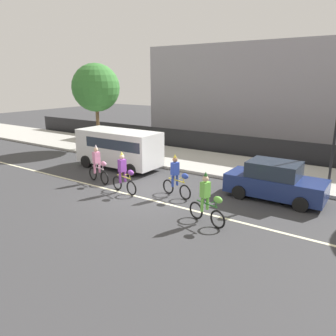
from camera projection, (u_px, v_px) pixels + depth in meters
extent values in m
plane|color=#38383A|center=(145.00, 194.00, 14.85)|extent=(80.00, 80.00, 0.00)
cube|color=beige|center=(138.00, 197.00, 14.45)|extent=(36.00, 0.14, 0.01)
cube|color=#ADAAA3|center=(210.00, 163.00, 20.02)|extent=(60.00, 5.00, 0.15)
cube|color=black|center=(230.00, 145.00, 22.18)|extent=(40.00, 0.08, 1.40)
cube|color=#99939E|center=(321.00, 93.00, 26.13)|extent=(28.00, 8.00, 7.79)
torus|color=black|center=(104.00, 178.00, 16.03)|extent=(0.67, 0.20, 0.67)
torus|color=black|center=(93.00, 174.00, 16.76)|extent=(0.67, 0.20, 0.67)
cylinder|color=silver|center=(98.00, 168.00, 16.28)|extent=(0.96, 0.24, 0.05)
cylinder|color=silver|center=(96.00, 166.00, 16.36)|extent=(0.04, 0.04, 0.18)
cylinder|color=silver|center=(103.00, 167.00, 15.96)|extent=(0.04, 0.04, 0.23)
cylinder|color=silver|center=(103.00, 165.00, 15.93)|extent=(0.13, 0.50, 0.03)
ellipsoid|color=pink|center=(103.00, 164.00, 15.86)|extent=(0.39, 0.27, 0.24)
cube|color=pink|center=(96.00, 158.00, 16.22)|extent=(0.30, 0.36, 0.56)
sphere|color=beige|center=(96.00, 150.00, 16.11)|extent=(0.22, 0.22, 0.22)
cone|color=silver|center=(96.00, 146.00, 16.06)|extent=(0.14, 0.14, 0.16)
cylinder|color=pink|center=(95.00, 169.00, 16.27)|extent=(0.11, 0.11, 0.48)
cylinder|color=pink|center=(99.00, 168.00, 16.46)|extent=(0.11, 0.11, 0.48)
torus|color=black|center=(131.00, 188.00, 14.54)|extent=(0.67, 0.20, 0.67)
torus|color=black|center=(117.00, 183.00, 15.26)|extent=(0.67, 0.20, 0.67)
cylinder|color=#E5D84C|center=(124.00, 177.00, 14.79)|extent=(0.96, 0.23, 0.05)
cylinder|color=#E5D84C|center=(122.00, 174.00, 14.87)|extent=(0.04, 0.04, 0.18)
cylinder|color=#E5D84C|center=(130.00, 176.00, 14.47)|extent=(0.04, 0.04, 0.23)
cylinder|color=#E5D84C|center=(130.00, 174.00, 14.44)|extent=(0.13, 0.50, 0.03)
ellipsoid|color=purple|center=(131.00, 173.00, 14.37)|extent=(0.39, 0.27, 0.24)
cube|color=purple|center=(122.00, 166.00, 14.73)|extent=(0.30, 0.36, 0.56)
sphere|color=beige|center=(122.00, 157.00, 14.62)|extent=(0.22, 0.22, 0.22)
cone|color=#E5D84C|center=(122.00, 153.00, 14.57)|extent=(0.14, 0.14, 0.16)
cylinder|color=purple|center=(120.00, 178.00, 14.78)|extent=(0.11, 0.11, 0.48)
cylinder|color=purple|center=(125.00, 177.00, 14.97)|extent=(0.11, 0.11, 0.48)
torus|color=black|center=(185.00, 192.00, 14.02)|extent=(0.67, 0.21, 0.67)
torus|color=black|center=(168.00, 187.00, 14.75)|extent=(0.67, 0.21, 0.67)
cylinder|color=gold|center=(177.00, 180.00, 14.28)|extent=(0.95, 0.26, 0.05)
cylinder|color=gold|center=(174.00, 178.00, 14.36)|extent=(0.04, 0.04, 0.18)
cylinder|color=gold|center=(183.00, 180.00, 13.95)|extent=(0.04, 0.04, 0.23)
cylinder|color=gold|center=(184.00, 177.00, 13.92)|extent=(0.14, 0.50, 0.03)
ellipsoid|color=#2D47B2|center=(185.00, 176.00, 13.85)|extent=(0.39, 0.27, 0.24)
cube|color=#2D47B2|center=(175.00, 169.00, 14.21)|extent=(0.30, 0.36, 0.56)
sphere|color=#9E7051|center=(175.00, 160.00, 14.11)|extent=(0.22, 0.22, 0.22)
cone|color=gold|center=(175.00, 156.00, 14.06)|extent=(0.14, 0.14, 0.16)
cylinder|color=#2D47B2|center=(173.00, 181.00, 14.27)|extent=(0.11, 0.11, 0.48)
cylinder|color=#2D47B2|center=(177.00, 180.00, 14.45)|extent=(0.11, 0.11, 0.48)
torus|color=black|center=(218.00, 219.00, 11.32)|extent=(0.66, 0.25, 0.67)
torus|color=black|center=(196.00, 210.00, 12.09)|extent=(0.66, 0.25, 0.67)
cylinder|color=#266626|center=(207.00, 204.00, 11.60)|extent=(0.94, 0.31, 0.05)
cylinder|color=#266626|center=(204.00, 200.00, 11.69)|extent=(0.04, 0.04, 0.18)
cylinder|color=#266626|center=(216.00, 204.00, 11.26)|extent=(0.04, 0.04, 0.23)
cylinder|color=#266626|center=(216.00, 201.00, 11.23)|extent=(0.17, 0.49, 0.03)
ellipsoid|color=#72CC4C|center=(218.00, 200.00, 11.15)|extent=(0.40, 0.29, 0.24)
cube|color=#72CC4C|center=(205.00, 190.00, 11.54)|extent=(0.32, 0.37, 0.56)
sphere|color=beige|center=(206.00, 179.00, 11.43)|extent=(0.22, 0.22, 0.22)
cone|color=#266626|center=(206.00, 174.00, 11.38)|extent=(0.14, 0.14, 0.16)
cylinder|color=#72CC4C|center=(202.00, 205.00, 11.60)|extent=(0.11, 0.11, 0.48)
cylinder|color=#72CC4C|center=(207.00, 203.00, 11.77)|extent=(0.11, 0.11, 0.48)
cube|color=white|center=(119.00, 147.00, 18.83)|extent=(5.00, 2.00, 1.90)
cube|color=#283342|center=(124.00, 142.00, 18.52)|extent=(3.90, 2.02, 0.56)
cylinder|color=black|center=(131.00, 170.00, 17.35)|extent=(0.70, 0.22, 0.70)
cylinder|color=black|center=(153.00, 162.00, 18.94)|extent=(0.70, 0.22, 0.70)
cylinder|color=black|center=(86.00, 161.00, 19.18)|extent=(0.70, 0.22, 0.70)
cylinder|color=black|center=(110.00, 155.00, 20.78)|extent=(0.70, 0.22, 0.70)
cube|color=navy|center=(275.00, 186.00, 14.05)|extent=(4.10, 1.72, 0.80)
cube|color=#232D3D|center=(274.00, 169.00, 13.92)|extent=(2.10, 1.58, 0.64)
cylinder|color=black|center=(301.00, 204.00, 12.76)|extent=(0.60, 0.20, 0.60)
cylinder|color=black|center=(310.00, 192.00, 14.13)|extent=(0.60, 0.20, 0.60)
cylinder|color=black|center=(239.00, 192.00, 14.13)|extent=(0.60, 0.20, 0.60)
cylinder|color=black|center=(253.00, 182.00, 15.50)|extent=(0.60, 0.20, 0.60)
cylinder|color=black|center=(336.00, 127.00, 14.96)|extent=(0.12, 0.12, 5.50)
cylinder|color=brown|center=(98.00, 126.00, 23.99)|extent=(0.24, 0.24, 3.08)
sphere|color=#387A33|center=(96.00, 88.00, 23.27)|extent=(3.39, 3.39, 3.39)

